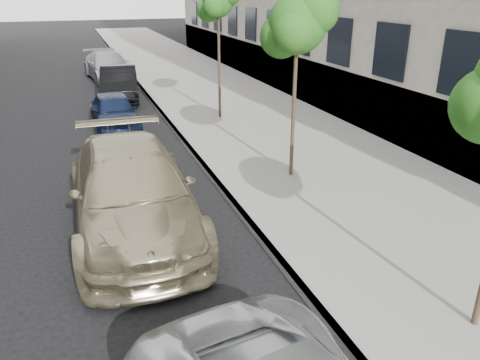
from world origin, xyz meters
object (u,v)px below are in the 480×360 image
suv (132,190)px  tree_mid (298,24)px  sedan_rear (108,66)px  tree_far (219,2)px  sedan_blue (114,111)px  sedan_black (119,84)px

suv → tree_mid: bearing=18.8°
suv → sedan_rear: 18.45m
tree_mid → suv: tree_mid is taller
tree_far → sedan_rear: 11.61m
tree_mid → sedan_rear: tree_mid is taller
tree_mid → sedan_rear: 17.66m
tree_far → sedan_blue: (-4.03, 0.18, -3.71)m
tree_far → sedan_blue: 5.48m
sedan_black → tree_mid: bearing=-68.0°
sedan_black → sedan_rear: (-0.00, 5.52, 0.00)m
suv → sedan_black: size_ratio=1.32×
tree_far → sedan_rear: (-3.33, 10.53, -3.61)m
sedan_blue → sedan_rear: bearing=84.5°
sedan_black → sedan_rear: size_ratio=0.88×
tree_mid → suv: size_ratio=0.78×
tree_mid → sedan_rear: (-3.33, 17.03, -3.29)m
tree_far → sedan_blue: bearing=177.5°
sedan_rear → tree_mid: bearing=-86.0°
sedan_black → sedan_blue: bearing=-92.4°
suv → sedan_blue: (0.39, 8.07, -0.23)m
tree_far → sedan_rear: size_ratio=0.95×
sedan_black → suv: bearing=-89.0°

